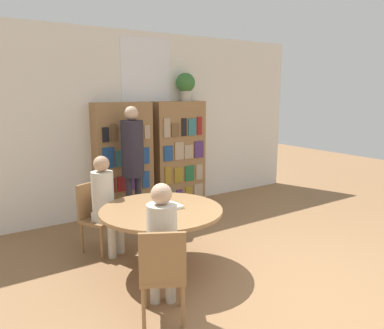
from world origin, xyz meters
TOP-DOWN VIEW (x-y plane):
  - ground_plane at (0.00, 0.00)m, footprint 16.00×16.00m
  - wall_back at (0.00, 3.51)m, footprint 6.40×0.07m
  - bookshelf_left at (-0.53, 3.32)m, footprint 0.94×0.34m
  - bookshelf_right at (0.53, 3.32)m, footprint 0.94×0.34m
  - flower_vase at (0.68, 3.32)m, footprint 0.33×0.33m
  - reading_table at (-0.96, 1.30)m, footprint 1.39×1.39m
  - chair_near_camera at (-1.45, 0.40)m, footprint 0.54×0.54m
  - chair_left_side at (-1.40, 2.24)m, footprint 0.53×0.53m
  - seated_reader_left at (-1.32, 2.08)m, footprint 0.39×0.41m
  - seated_reader_right at (-1.37, 0.55)m, footprint 0.39×0.41m
  - librarian_standing at (-0.60, 2.82)m, footprint 0.34×0.61m
  - open_book_on_table at (-0.85, 1.26)m, footprint 0.24×0.18m

SIDE VIEW (x-z plane):
  - ground_plane at x=0.00m, z-range 0.00..0.00m
  - chair_near_camera at x=-1.45m, z-range 0.05..0.94m
  - chair_left_side at x=-1.40m, z-range 0.05..0.94m
  - reading_table at x=-0.96m, z-range 0.27..1.00m
  - seated_reader_right at x=-1.37m, z-range 0.09..1.34m
  - seated_reader_left at x=-1.32m, z-range 0.09..1.35m
  - open_book_on_table at x=-0.85m, z-range 0.73..0.76m
  - bookshelf_left at x=-0.53m, z-range 0.00..1.86m
  - bookshelf_right at x=0.53m, z-range 0.00..1.86m
  - librarian_standing at x=-0.60m, z-range 0.22..2.04m
  - wall_back at x=0.00m, z-range 0.01..3.01m
  - flower_vase at x=0.68m, z-range 1.91..2.39m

